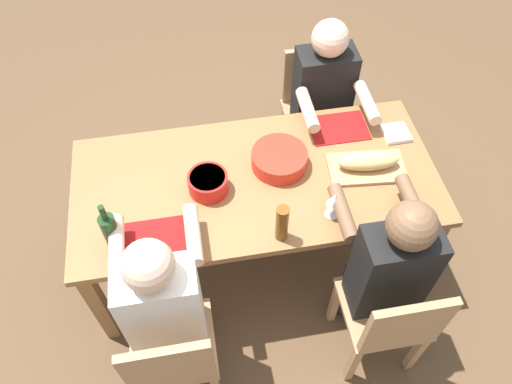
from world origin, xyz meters
TOP-DOWN VIEW (x-y plane):
  - ground_plane at (0.00, 0.00)m, footprint 8.00×8.00m
  - dining_table at (0.00, 0.00)m, footprint 1.89×0.88m
  - chair_near_left at (-0.52, -0.76)m, footprint 0.40×0.40m
  - diner_near_left at (-0.52, -0.58)m, footprint 0.41×0.53m
  - chair_far_right at (0.52, 0.76)m, footprint 0.40×0.40m
  - diner_far_right at (0.52, 0.58)m, footprint 0.41×0.53m
  - chair_far_left at (-0.52, 0.76)m, footprint 0.40×0.40m
  - diner_far_left at (-0.52, 0.58)m, footprint 0.41×0.53m
  - serving_bowl_greens at (-0.14, -0.07)m, footprint 0.29×0.29m
  - serving_bowl_fruit at (0.25, 0.02)m, footprint 0.20×0.20m
  - cutting_board at (-0.58, 0.03)m, footprint 0.42×0.26m
  - bread_loaf at (-0.58, 0.03)m, footprint 0.33×0.14m
  - wine_bottle at (0.72, 0.26)m, footprint 0.08×0.08m
  - beer_bottle at (-0.06, 0.36)m, footprint 0.06×0.06m
  - wine_glass at (-0.33, 0.28)m, footprint 0.08×0.08m
  - placemat_near_left at (-0.52, -0.28)m, footprint 0.32×0.23m
  - placemat_far_right at (0.52, 0.28)m, footprint 0.32×0.23m
  - napkin_stack at (-0.82, -0.18)m, footprint 0.14×0.14m

SIDE VIEW (x-z plane):
  - ground_plane at x=0.00m, z-range 0.00..0.00m
  - chair_near_left at x=-0.52m, z-range 0.06..0.91m
  - chair_far_right at x=0.52m, z-range 0.06..0.91m
  - chair_far_left at x=-0.52m, z-range 0.06..0.91m
  - dining_table at x=0.00m, z-range 0.29..1.03m
  - diner_near_left at x=-0.52m, z-range 0.10..1.30m
  - diner_far_right at x=0.52m, z-range 0.10..1.30m
  - diner_far_left at x=-0.52m, z-range 0.10..1.30m
  - placemat_near_left at x=-0.52m, z-range 0.74..0.75m
  - placemat_far_right at x=0.52m, z-range 0.74..0.75m
  - cutting_board at x=-0.58m, z-range 0.74..0.76m
  - napkin_stack at x=-0.82m, z-range 0.74..0.76m
  - serving_bowl_greens at x=-0.14m, z-range 0.75..0.84m
  - serving_bowl_fruit at x=0.25m, z-range 0.75..0.85m
  - bread_loaf at x=-0.58m, z-range 0.76..0.85m
  - wine_bottle at x=0.72m, z-range 0.70..0.99m
  - beer_bottle at x=-0.06m, z-range 0.74..0.96m
  - wine_glass at x=-0.33m, z-range 0.77..0.94m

